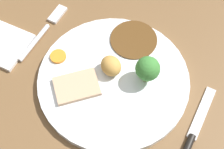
% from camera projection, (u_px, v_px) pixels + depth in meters
% --- Properties ---
extents(dining_table, '(1.20, 0.84, 0.04)m').
position_uv_depth(dining_table, '(110.00, 92.00, 0.62)').
color(dining_table, brown).
rests_on(dining_table, ground).
extents(dinner_plate, '(0.27, 0.27, 0.01)m').
position_uv_depth(dinner_plate, '(112.00, 79.00, 0.61)').
color(dinner_plate, white).
rests_on(dinner_plate, dining_table).
extents(gravy_pool, '(0.09, 0.09, 0.00)m').
position_uv_depth(gravy_pool, '(134.00, 40.00, 0.64)').
color(gravy_pool, '#563819').
rests_on(gravy_pool, dinner_plate).
extents(meat_slice_main, '(0.09, 0.09, 0.01)m').
position_uv_depth(meat_slice_main, '(77.00, 86.00, 0.59)').
color(meat_slice_main, tan).
rests_on(meat_slice_main, dinner_plate).
extents(roast_potato_left, '(0.05, 0.05, 0.03)m').
position_uv_depth(roast_potato_left, '(111.00, 66.00, 0.59)').
color(roast_potato_left, '#BC8C42').
rests_on(roast_potato_left, dinner_plate).
extents(carrot_coin_front, '(0.03, 0.03, 0.01)m').
position_uv_depth(carrot_coin_front, '(57.00, 57.00, 0.62)').
color(carrot_coin_front, orange).
rests_on(carrot_coin_front, dinner_plate).
extents(broccoli_floret, '(0.04, 0.04, 0.06)m').
position_uv_depth(broccoli_floret, '(148.00, 69.00, 0.57)').
color(broccoli_floret, '#8CB766').
rests_on(broccoli_floret, dinner_plate).
extents(fork, '(0.02, 0.15, 0.01)m').
position_uv_depth(fork, '(44.00, 30.00, 0.67)').
color(fork, silver).
rests_on(fork, dining_table).
extents(knife, '(0.03, 0.19, 0.01)m').
position_uv_depth(knife, '(190.00, 140.00, 0.55)').
color(knife, black).
rests_on(knife, dining_table).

